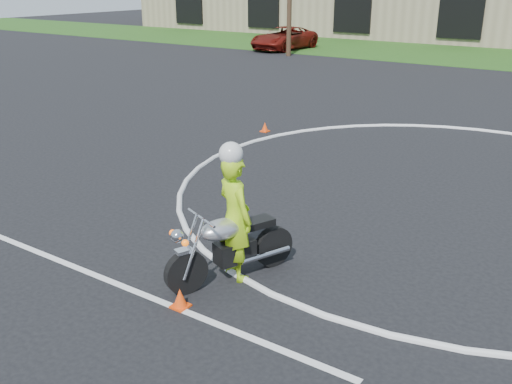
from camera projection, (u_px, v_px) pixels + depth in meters
The scene contains 4 objects.
ground at pixel (402, 240), 10.33m from camera, with size 120.00×120.00×0.00m, color black.
primary_motorcycle at pixel (229, 246), 8.81m from camera, with size 1.16×2.15×1.20m.
rider_primary_grp at pixel (235, 214), 8.74m from camera, with size 0.86×0.73×2.22m.
pickup_grp at pixel (284, 38), 37.22m from camera, with size 2.69×5.33×1.44m.
Camera 1 is at (3.04, -9.23, 4.47)m, focal length 40.00 mm.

